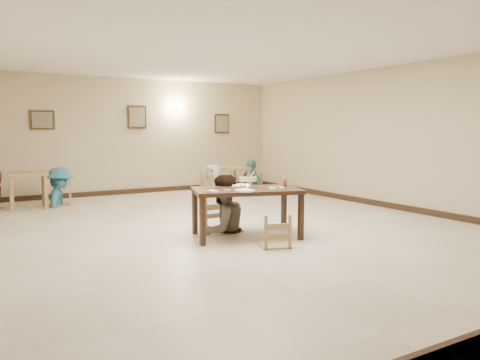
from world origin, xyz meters
TOP-DOWN VIEW (x-y plane):
  - floor at (0.00, 0.00)m, footprint 10.00×10.00m
  - ceiling at (0.00, 0.00)m, footprint 10.00×10.00m
  - wall_back at (0.00, 5.00)m, footprint 10.00×0.00m
  - wall_right at (4.00, 0.00)m, footprint 0.00×10.00m
  - baseboard_back at (0.00, 4.97)m, footprint 8.00×0.06m
  - baseboard_right at (3.97, 0.00)m, footprint 0.06×10.00m
  - picture_a at (-2.20, 4.96)m, footprint 0.55×0.04m
  - picture_b at (0.10, 4.96)m, footprint 0.50×0.04m
  - picture_c at (2.60, 4.96)m, footprint 0.45×0.04m
  - wall_sconce at (1.20, 4.96)m, footprint 0.16×0.05m
  - main_table at (-0.07, -0.88)m, footprint 1.81×1.34m
  - chair_far at (-0.14, -0.19)m, footprint 0.46×0.46m
  - chair_near at (-0.03, -1.58)m, footprint 0.42×0.42m
  - main_diner at (-0.18, -0.30)m, footprint 1.03×0.88m
  - curry_warmer at (-0.05, -0.88)m, footprint 0.31×0.27m
  - rice_plate_far at (-0.01, -0.61)m, footprint 0.31×0.31m
  - rice_plate_near at (-0.27, -1.17)m, footprint 0.30×0.30m
  - fried_plate at (0.31, -1.14)m, footprint 0.26×0.26m
  - chili_dish at (-0.43, -0.92)m, footprint 0.11×0.11m
  - napkin_cutlery at (-0.72, -1.02)m, footprint 0.17×0.24m
  - drink_glass at (0.59, -0.96)m, footprint 0.07×0.07m
  - bg_table_left at (-2.69, 3.81)m, footprint 0.81×0.81m
  - bg_table_right at (2.31, 3.78)m, footprint 0.81×0.81m
  - bg_chair_lr at (-2.04, 3.84)m, footprint 0.45×0.45m
  - bg_chair_rl at (1.72, 3.78)m, footprint 0.51×0.51m
  - bg_chair_rr at (2.91, 3.81)m, footprint 0.44×0.44m
  - bg_diner_b at (-2.04, 3.84)m, footprint 0.95×1.25m
  - bg_diner_c at (1.72, 3.78)m, footprint 0.69×0.87m
  - bg_diner_d at (2.91, 3.81)m, footprint 0.60×1.09m

SIDE VIEW (x-z plane):
  - floor at x=0.00m, z-range 0.00..0.00m
  - baseboard_back at x=0.00m, z-range 0.00..0.12m
  - baseboard_right at x=3.97m, z-range 0.00..0.12m
  - chair_near at x=-0.03m, z-range 0.00..0.89m
  - bg_chair_rr at x=2.91m, z-range 0.00..0.93m
  - bg_chair_lr at x=-2.04m, z-range 0.00..0.97m
  - chair_far at x=-0.14m, z-range 0.00..0.98m
  - bg_chair_rl at x=1.72m, z-range 0.00..1.08m
  - bg_table_right at x=2.31m, z-range 0.21..0.89m
  - bg_table_left at x=-2.69m, z-range 0.25..1.01m
  - main_table at x=-0.07m, z-range 0.30..1.06m
  - chili_dish at x=-0.43m, z-range 0.76..0.78m
  - napkin_cutlery at x=-0.72m, z-range 0.76..0.79m
  - rice_plate_near at x=-0.27m, z-range 0.74..0.81m
  - rice_plate_far at x=-0.01m, z-range 0.74..0.81m
  - fried_plate at x=0.31m, z-range 0.75..0.81m
  - bg_diner_c at x=1.72m, z-range 0.00..1.56m
  - drink_glass at x=0.59m, z-range 0.75..0.90m
  - bg_diner_b at x=-2.04m, z-range 0.00..1.72m
  - bg_diner_d at x=2.91m, z-range 0.00..1.76m
  - curry_warmer at x=-0.05m, z-range 0.78..1.02m
  - main_diner at x=-0.18m, z-range 0.00..1.86m
  - wall_back at x=0.00m, z-range -3.50..6.50m
  - wall_right at x=4.00m, z-range -3.50..6.50m
  - picture_c at x=2.60m, z-range 1.57..2.12m
  - picture_a at x=-2.20m, z-range 1.67..2.12m
  - picture_b at x=0.10m, z-range 1.70..2.30m
  - wall_sconce at x=1.20m, z-range 2.19..2.41m
  - ceiling at x=0.00m, z-range 3.00..3.00m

